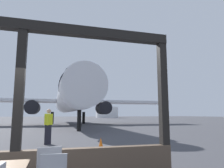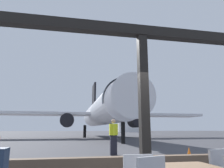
{
  "view_description": "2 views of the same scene",
  "coord_description": "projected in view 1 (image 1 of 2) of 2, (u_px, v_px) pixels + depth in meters",
  "views": [
    {
      "loc": [
        0.76,
        -5.05,
        1.46
      ],
      "look_at": [
        5.12,
        10.67,
        3.85
      ],
      "focal_mm": 33.49,
      "sensor_mm": 36.0,
      "label": 1
    },
    {
      "loc": [
        -1.58,
        -4.41,
        1.24
      ],
      "look_at": [
        0.93,
        8.48,
        4.1
      ],
      "focal_mm": 33.4,
      "sensor_mm": 36.0,
      "label": 2
    }
  ],
  "objects": [
    {
      "name": "fuel_storage_tank",
      "position": [
        107.0,
        112.0,
        93.33
      ],
      "size": [
        9.94,
        9.94,
        4.8
      ],
      "primitive_type": "cylinder",
      "color": "white",
      "rests_on": "ground"
    },
    {
      "name": "traffic_cone",
      "position": [
        101.0,
        148.0,
        7.32
      ],
      "size": [
        0.36,
        0.36,
        0.66
      ],
      "color": "orange",
      "rests_on": "ground"
    },
    {
      "name": "ground_plane",
      "position": [
        50.0,
        122.0,
        42.55
      ],
      "size": [
        220.0,
        220.0,
        0.0
      ],
      "primitive_type": "plane",
      "color": "#424247"
    },
    {
      "name": "airplane",
      "position": [
        70.0,
        99.0,
        30.12
      ],
      "size": [
        31.76,
        30.7,
        10.6
      ],
      "color": "silver",
      "rests_on": "ground"
    },
    {
      "name": "ground_crew_worker",
      "position": [
        48.0,
        126.0,
        10.41
      ],
      "size": [
        0.4,
        0.57,
        1.74
      ],
      "color": "black",
      "rests_on": "ground"
    },
    {
      "name": "window_frame",
      "position": [
        17.0,
        123.0,
        4.59
      ],
      "size": [
        7.39,
        0.24,
        3.66
      ],
      "color": "brown",
      "rests_on": "ground"
    }
  ]
}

